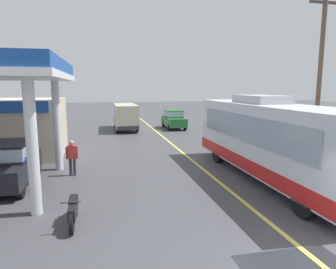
{
  "coord_description": "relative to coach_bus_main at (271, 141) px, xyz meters",
  "views": [
    {
      "loc": [
        -4.81,
        -5.13,
        4.04
      ],
      "look_at": [
        -1.5,
        10.0,
        1.6
      ],
      "focal_mm": 31.95,
      "sensor_mm": 36.0,
      "label": 1
    }
  ],
  "objects": [
    {
      "name": "lane_divider_stripe",
      "position": [
        -2.37,
        8.46,
        -1.72
      ],
      "size": [
        0.16,
        50.0,
        0.01
      ],
      "primitive_type": "cube",
      "color": "#D8CC4C",
      "rests_on": "ground"
    },
    {
      "name": "motorcycle_parked_forecourt",
      "position": [
        -8.13,
        -2.84,
        -1.28
      ],
      "size": [
        0.55,
        1.8,
        0.92
      ],
      "color": "black",
      "rests_on": "ground"
    },
    {
      "name": "minibus_opposing_lane",
      "position": [
        -5.06,
        17.27,
        -0.25
      ],
      "size": [
        2.04,
        6.13,
        2.44
      ],
      "color": "#BFB799",
      "rests_on": "ground"
    },
    {
      "name": "utility_pole_roadside",
      "position": [
        4.07,
        2.28,
        2.93
      ],
      "size": [
        1.8,
        0.24,
        8.92
      ],
      "color": "brown",
      "rests_on": "ground"
    },
    {
      "name": "car_trailing_behind_bus",
      "position": [
        -0.3,
        17.14,
        -0.71
      ],
      "size": [
        1.7,
        4.2,
        1.82
      ],
      "color": "#1E602D",
      "rests_on": "ground"
    },
    {
      "name": "pedestrian_by_shop",
      "position": [
        -10.42,
        0.7,
        -0.79
      ],
      "size": [
        0.55,
        0.22,
        1.66
      ],
      "color": "#33333F",
      "rests_on": "ground"
    },
    {
      "name": "ground",
      "position": [
        -2.37,
        13.46,
        -1.72
      ],
      "size": [
        120.0,
        120.0,
        0.0
      ],
      "primitive_type": "plane",
      "color": "#424247"
    },
    {
      "name": "pedestrian_near_pump",
      "position": [
        -8.62,
        2.4,
        -0.79
      ],
      "size": [
        0.55,
        0.22,
        1.66
      ],
      "color": "#33333F",
      "rests_on": "ground"
    },
    {
      "name": "coach_bus_main",
      "position": [
        0.0,
        0.0,
        0.0
      ],
      "size": [
        2.6,
        11.04,
        3.69
      ],
      "color": "silver",
      "rests_on": "ground"
    },
    {
      "name": "car_at_pump",
      "position": [
        -10.98,
        1.39,
        -0.71
      ],
      "size": [
        1.7,
        4.2,
        1.82
      ],
      "color": "black",
      "rests_on": "ground"
    }
  ]
}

